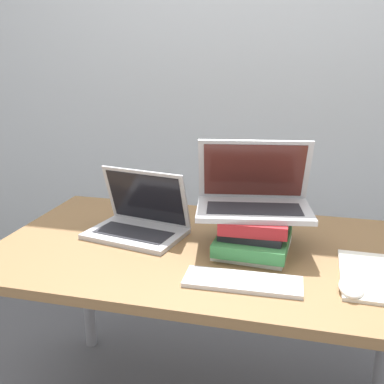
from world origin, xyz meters
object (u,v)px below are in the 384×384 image
object	(u,v)px
wireless_keyboard	(243,281)
mouse	(351,287)
book_stack	(254,232)
laptop_left	(139,221)
notepad	(383,278)
laptop_on_books	(254,196)

from	to	relation	value
wireless_keyboard	mouse	bearing A→B (deg)	4.81
book_stack	mouse	distance (m)	0.35
laptop_left	mouse	world-z (taller)	laptop_left
wireless_keyboard	notepad	world-z (taller)	wireless_keyboard
laptop_left	book_stack	bearing A→B (deg)	-5.32
laptop_on_books	mouse	distance (m)	0.41
wireless_keyboard	book_stack	bearing A→B (deg)	89.34
laptop_left	mouse	bearing A→B (deg)	-19.94
book_stack	mouse	bearing A→B (deg)	-36.97
mouse	notepad	world-z (taller)	mouse
laptop_on_books	notepad	distance (m)	0.44
laptop_left	notepad	world-z (taller)	laptop_left
wireless_keyboard	notepad	distance (m)	0.39
laptop_left	laptop_on_books	distance (m)	0.41
wireless_keyboard	mouse	xyz separation A→B (m)	(0.28, 0.02, 0.01)
laptop_on_books	notepad	size ratio (longest dim) A/B	1.25
mouse	notepad	distance (m)	0.13
book_stack	laptop_on_books	size ratio (longest dim) A/B	0.74
wireless_keyboard	laptop_on_books	bearing A→B (deg)	91.65
wireless_keyboard	laptop_left	bearing A→B (deg)	145.89
laptop_left	wireless_keyboard	world-z (taller)	laptop_left
laptop_on_books	wireless_keyboard	xyz separation A→B (m)	(0.01, -0.27, -0.16)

